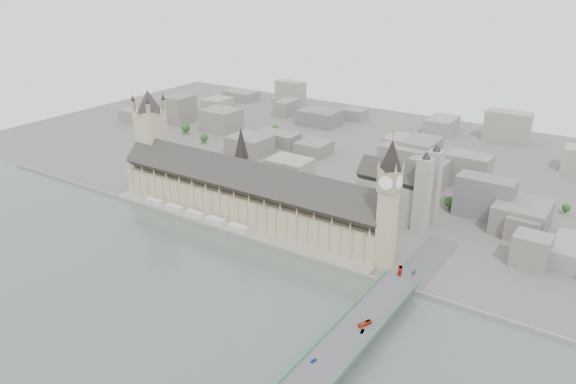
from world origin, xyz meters
The scene contains 19 objects.
ground centered at (0.00, 0.00, 0.00)m, with size 900.00×900.00×0.00m, color #595651.
river_thames centered at (0.00, -165.00, 0.00)m, with size 600.00×600.00×0.00m, color #4A574D.
embankment_wall centered at (0.00, -15.00, 1.50)m, with size 600.00×1.50×3.00m, color gray.
river_terrace centered at (0.00, -7.50, 1.00)m, with size 270.00×15.00×2.00m, color gray.
terrace_tents centered at (-40.00, -7.00, 4.00)m, with size 118.00×7.00×4.00m.
palace_of_westminster centered at (0.00, 19.70, 22.71)m, with size 265.00×40.73×55.44m.
elizabeth_tower centered at (138.00, 8.00, 58.09)m, with size 17.00×17.00×107.50m.
victoria_tower centered at (-122.00, 26.00, 55.20)m, with size 30.00×30.00×100.00m.
central_tower centered at (-10.00, 26.00, 57.92)m, with size 13.00×13.00×48.00m.
westminster_bridge centered at (162.00, -87.50, 5.12)m, with size 25.00×325.00×10.25m, color #474749.
bridge_parapets centered at (162.00, -132.00, 10.82)m, with size 25.00×235.00×1.15m, color #3A6947, non-canonical shape.
westminster_abbey centered at (110.92, 95.00, 25.08)m, with size 68.00×36.00×64.00m.
city_skyline_inland centered at (0.00, 245.00, 19.00)m, with size 720.00×360.00×38.00m, color gray, non-canonical shape.
park_trees centered at (-10.00, 60.00, 7.50)m, with size 110.00×30.00×15.00m, color #174217, non-canonical shape.
red_bus_north centered at (158.30, -10.41, 11.78)m, with size 2.57×10.99×3.06m, color #A81A13.
red_bus_south centered at (165.50, -80.30, 11.56)m, with size 2.20×9.40×2.62m, color red.
car_blue centered at (156.73, -125.76, 10.94)m, with size 1.62×4.03×1.37m, color #17389A.
car_silver centered at (167.21, -87.10, 10.91)m, with size 1.40×4.02×1.33m, color gray.
car_approach centered at (167.00, -7.10, 11.07)m, with size 2.29×5.64×1.64m, color gray.
Camera 1 is at (282.84, -340.97, 214.78)m, focal length 35.00 mm.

